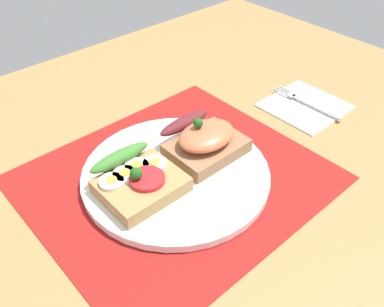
% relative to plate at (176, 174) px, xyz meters
% --- Properties ---
extents(ground_plane, '(1.20, 0.90, 0.03)m').
position_rel_plate_xyz_m(ground_plane, '(0.00, 0.00, -0.02)').
color(ground_plane, '#9E7845').
extents(placemat, '(0.38, 0.34, 0.00)m').
position_rel_plate_xyz_m(placemat, '(0.00, 0.00, -0.01)').
color(placemat, '#A21A16').
rests_on(placemat, ground_plane).
extents(plate, '(0.26, 0.26, 0.01)m').
position_rel_plate_xyz_m(plate, '(0.00, 0.00, 0.00)').
color(plate, white).
rests_on(plate, placemat).
extents(sandwich_egg_tomato, '(0.10, 0.10, 0.04)m').
position_rel_plate_xyz_m(sandwich_egg_tomato, '(-0.06, 0.01, 0.02)').
color(sandwich_egg_tomato, '#A8834D').
rests_on(sandwich_egg_tomato, plate).
extents(sandwich_salmon, '(0.11, 0.09, 0.06)m').
position_rel_plate_xyz_m(sandwich_salmon, '(0.06, 0.01, 0.03)').
color(sandwich_salmon, '#946947').
rests_on(sandwich_salmon, plate).
extents(napkin, '(0.13, 0.12, 0.01)m').
position_rel_plate_xyz_m(napkin, '(0.29, -0.01, -0.01)').
color(napkin, white).
rests_on(napkin, ground_plane).
extents(fork, '(0.02, 0.13, 0.00)m').
position_rel_plate_xyz_m(fork, '(0.29, -0.01, -0.00)').
color(fork, '#B7B7BC').
rests_on(fork, napkin).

